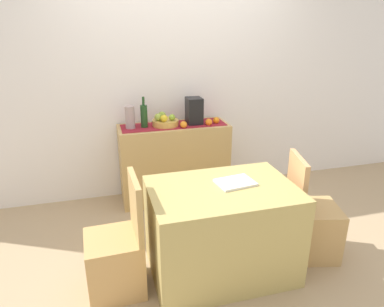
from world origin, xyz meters
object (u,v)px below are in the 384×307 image
at_px(coffee_maker, 194,111).
at_px(dining_table, 221,230).
at_px(wine_bottle, 144,116).
at_px(ceramic_vase, 130,118).
at_px(chair_by_corner, 311,226).
at_px(chair_near_window, 117,259).
at_px(fruit_bowl, 166,123).
at_px(sideboard_console, 174,162).
at_px(open_book, 235,182).

bearing_deg(coffee_maker, dining_table, -96.42).
relative_size(wine_bottle, dining_table, 0.30).
distance_m(coffee_maker, ceramic_vase, 0.68).
bearing_deg(ceramic_vase, chair_by_corner, -44.35).
bearing_deg(chair_near_window, dining_table, -0.04).
distance_m(fruit_bowl, chair_near_window, 1.60).
bearing_deg(coffee_maker, chair_near_window, -126.08).
bearing_deg(fruit_bowl, chair_near_window, -116.15).
relative_size(sideboard_console, chair_near_window, 1.31).
bearing_deg(dining_table, chair_near_window, 179.96).
distance_m(coffee_maker, dining_table, 1.47).
relative_size(sideboard_console, coffee_maker, 4.15).
relative_size(coffee_maker, chair_by_corner, 0.32).
xyz_separation_m(fruit_bowl, wine_bottle, (-0.22, 0.00, 0.09)).
distance_m(dining_table, open_book, 0.40).
bearing_deg(dining_table, coffee_maker, 83.58).
relative_size(sideboard_console, chair_by_corner, 1.31).
bearing_deg(chair_by_corner, open_book, 176.77).
bearing_deg(sideboard_console, wine_bottle, 180.00).
bearing_deg(open_book, chair_by_corner, -10.78).
bearing_deg(open_book, fruit_bowl, 94.87).
distance_m(open_book, chair_near_window, 1.05).
height_order(sideboard_console, fruit_bowl, fruit_bowl).
height_order(wine_bottle, open_book, wine_bottle).
height_order(wine_bottle, dining_table, wine_bottle).
xyz_separation_m(dining_table, open_book, (0.12, 0.04, 0.38)).
relative_size(fruit_bowl, ceramic_vase, 1.17).
xyz_separation_m(sideboard_console, fruit_bowl, (-0.09, 0.00, 0.46)).
distance_m(sideboard_console, dining_table, 1.32).
bearing_deg(dining_table, chair_by_corner, 0.28).
height_order(ceramic_vase, chair_by_corner, ceramic_vase).
bearing_deg(sideboard_console, coffee_maker, 0.00).
height_order(wine_bottle, chair_by_corner, wine_bottle).
xyz_separation_m(wine_bottle, coffee_maker, (0.54, 0.00, 0.02)).
distance_m(fruit_bowl, dining_table, 1.43).
distance_m(sideboard_console, coffee_maker, 0.61).
relative_size(ceramic_vase, chair_by_corner, 0.26).
bearing_deg(wine_bottle, fruit_bowl, 0.00).
bearing_deg(chair_by_corner, coffee_maker, 116.80).
bearing_deg(sideboard_console, chair_near_window, -119.12).
xyz_separation_m(sideboard_console, dining_table, (0.08, -1.32, -0.06)).
bearing_deg(chair_near_window, wine_bottle, 72.18).
xyz_separation_m(fruit_bowl, open_book, (0.28, -1.28, -0.14)).
xyz_separation_m(wine_bottle, ceramic_vase, (-0.14, 0.00, -0.01)).
relative_size(coffee_maker, open_book, 1.01).
bearing_deg(coffee_maker, wine_bottle, 180.00).
xyz_separation_m(ceramic_vase, dining_table, (0.53, -1.32, -0.60)).
bearing_deg(chair_near_window, ceramic_vase, 78.02).
bearing_deg(sideboard_console, dining_table, -86.62).
height_order(fruit_bowl, coffee_maker, coffee_maker).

